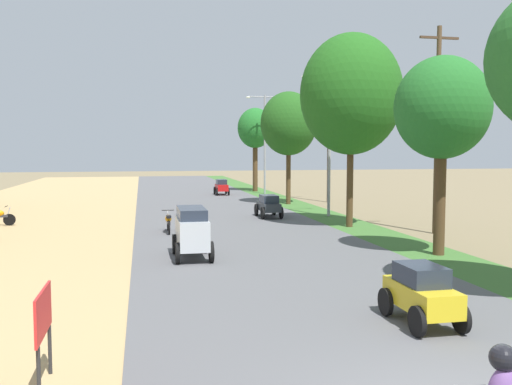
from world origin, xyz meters
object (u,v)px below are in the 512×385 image
Objects in this scene: median_tree_second at (442,109)px; utility_pole_far at (329,132)px; car_hatchback_yellow at (421,292)px; motorbike_ahead_second at (168,221)px; median_tree_fourth at (289,124)px; utility_pole_near at (437,127)px; streetlamp_near at (329,134)px; median_tree_third at (351,95)px; median_tree_fifth at (255,129)px; car_van_silver at (192,230)px; car_hatchback_red at (221,186)px; street_signboard at (43,320)px; streetlamp_mid at (265,137)px; car_sedan_charcoal at (269,205)px.

median_tree_second is 0.72× the size of utility_pole_far.
motorbike_ahead_second is (-4.50, 13.91, -0.17)m from car_hatchback_yellow.
median_tree_second is at bearing -38.21° from motorbike_ahead_second.
median_tree_fourth is 13.88m from utility_pole_near.
streetlamp_near is at bearing 90.24° from median_tree_second.
median_tree_third is 22.76m from median_tree_fifth.
median_tree_fifth reaches higher than median_tree_second.
median_tree_fourth is 0.83× the size of utility_pole_near.
motorbike_ahead_second is (-11.70, -12.65, -4.34)m from utility_pole_far.
median_tree_fourth is (0.02, 11.12, -0.84)m from median_tree_third.
car_van_silver is at bearing 116.65° from car_hatchback_yellow.
median_tree_fifth is 6.78m from car_hatchback_red.
car_hatchback_red is at bearing 77.54° from street_signboard.
median_tree_fifth is 0.77× the size of utility_pole_far.
street_signboard is at bearing -99.56° from motorbike_ahead_second.
utility_pole_far reaches higher than car_van_silver.
streetlamp_mid reaches higher than streetlamp_near.
median_tree_fourth is 19.51m from car_van_silver.
median_tree_second is 3.77× the size of motorbike_ahead_second.
street_signboard is 14.83m from median_tree_second.
median_tree_third is at bearing -90.39° from median_tree_fifth.
car_van_silver is at bearing -115.84° from car_sedan_charcoal.
streetlamp_near is 3.84× the size of car_hatchback_yellow.
car_hatchback_red is (-3.70, 15.23, -3.75)m from streetlamp_near.
utility_pole_far reaches higher than car_hatchback_yellow.
car_van_silver is (-8.10, -28.89, -4.45)m from median_tree_fifth.
streetlamp_near is 0.95× the size of streetlamp_mid.
median_tree_second is 27.22m from streetlamp_mid.
streetlamp_mid is at bearing 78.09° from car_sedan_charcoal.
car_hatchback_red is (-0.36, 15.13, 0.01)m from car_sedan_charcoal.
median_tree_fifth reaches higher than street_signboard.
streetlamp_mid is at bearing 10.46° from car_hatchback_red.
streetlamp_near is (-0.05, 11.31, -0.55)m from median_tree_second.
median_tree_third reaches higher than street_signboard.
utility_pole_near is 14.85m from utility_pole_far.
street_signboard is 21.50m from car_sedan_charcoal.
street_signboard is 10.06m from car_van_silver.
utility_pole_near is at bearing -38.72° from median_tree_third.
median_tree_third reaches higher than median_tree_second.
car_hatchback_yellow is at bearing -91.09° from car_hatchback_red.
median_tree_fourth reaches higher than street_signboard.
median_tree_second is 27.15m from car_hatchback_red.
street_signboard reaches higher than car_sedan_charcoal.
car_hatchback_red is at bearing 75.28° from motorbike_ahead_second.
median_tree_third reaches higher than car_van_silver.
car_van_silver reaches higher than car_sedan_charcoal.
streetlamp_mid is at bearing 66.41° from motorbike_ahead_second.
car_van_silver is (-7.96, -17.27, -4.35)m from median_tree_fourth.
car_sedan_charcoal is 15.14m from car_hatchback_red.
median_tree_fifth is 2.86m from streetlamp_mid.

